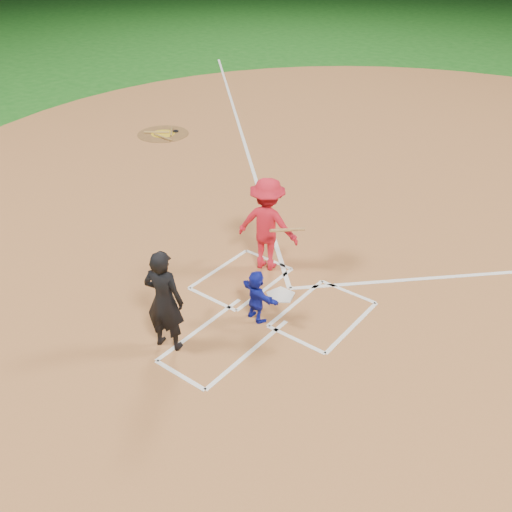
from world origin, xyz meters
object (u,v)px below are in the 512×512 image
Objects in this scene: catcher at (257,296)px; umpire at (164,301)px; home_plate at (281,295)px; batter_at_plate at (267,225)px; on_deck_circle at (163,134)px.

catcher is 0.54× the size of umpire.
batter_at_plate is (-0.86, 0.70, 0.98)m from home_plate.
catcher is at bearing -133.25° from umpire.
catcher is 1.75m from umpire.
catcher is at bearing -34.91° from on_deck_circle.
batter_at_plate is (-0.92, 1.55, 0.48)m from catcher.
home_plate is at bearing -31.05° from on_deck_circle.
batter_at_plate reaches higher than home_plate.
catcher reaches higher than on_deck_circle.
on_deck_circle is at bearing -21.19° from catcher.
umpire is 0.95× the size of batter_at_plate.
on_deck_circle is at bearing 149.94° from batter_at_plate.
catcher is (0.07, -0.86, 0.50)m from home_plate.
on_deck_circle is at bearing -31.05° from home_plate.
on_deck_circle is 0.86× the size of batter_at_plate.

